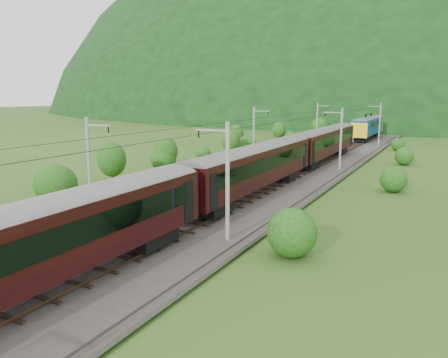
% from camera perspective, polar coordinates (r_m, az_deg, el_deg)
% --- Properties ---
extents(ground, '(600.00, 600.00, 0.00)m').
position_cam_1_polar(ground, '(33.30, -9.12, -6.68)').
color(ground, '#2E4A17').
rests_on(ground, ground).
extents(railbed, '(14.00, 220.00, 0.30)m').
position_cam_1_polar(railbed, '(41.35, -0.78, -2.82)').
color(railbed, '#38332D').
rests_on(railbed, ground).
extents(track_left, '(2.40, 220.00, 0.27)m').
position_cam_1_polar(track_left, '(42.47, -3.62, -2.16)').
color(track_left, brown).
rests_on(track_left, railbed).
extents(track_right, '(2.40, 220.00, 0.27)m').
position_cam_1_polar(track_right, '(40.23, 2.23, -2.90)').
color(track_right, brown).
rests_on(track_right, railbed).
extents(catenary_left, '(2.54, 192.28, 8.00)m').
position_cam_1_polar(catenary_left, '(62.85, 3.97, 5.94)').
color(catenary_left, gray).
rests_on(catenary_left, railbed).
extents(catenary_right, '(2.54, 192.28, 8.00)m').
position_cam_1_polar(catenary_right, '(58.97, 14.95, 5.26)').
color(catenary_right, gray).
rests_on(catenary_right, railbed).
extents(overhead_wires, '(4.83, 198.00, 0.03)m').
position_cam_1_polar(overhead_wires, '(40.26, -0.80, 6.83)').
color(overhead_wires, black).
rests_on(overhead_wires, ground).
extents(mountain_main, '(504.00, 360.00, 244.00)m').
position_cam_1_polar(mountain_main, '(286.04, 24.29, 8.07)').
color(mountain_main, black).
rests_on(mountain_main, ground).
extents(mountain_ridge, '(336.00, 280.00, 132.00)m').
position_cam_1_polar(mountain_ridge, '(353.93, 4.79, 9.38)').
color(mountain_ridge, black).
rests_on(mountain_ridge, ground).
extents(train, '(3.28, 132.93, 5.72)m').
position_cam_1_polar(train, '(42.30, 4.07, 2.56)').
color(train, black).
rests_on(train, ground).
extents(hazard_post_near, '(0.18, 0.18, 1.68)m').
position_cam_1_polar(hazard_post_near, '(58.82, 8.43, 2.21)').
color(hazard_post_near, red).
rests_on(hazard_post_near, railbed).
extents(hazard_post_far, '(0.17, 0.17, 1.62)m').
position_cam_1_polar(hazard_post_far, '(96.32, 16.51, 5.26)').
color(hazard_post_far, red).
rests_on(hazard_post_far, railbed).
extents(signal, '(0.27, 0.27, 2.48)m').
position_cam_1_polar(signal, '(73.13, 8.42, 4.41)').
color(signal, black).
rests_on(signal, railbed).
extents(vegetation_left, '(12.60, 147.87, 6.86)m').
position_cam_1_polar(vegetation_left, '(49.41, -15.82, 1.56)').
color(vegetation_left, '#144312').
rests_on(vegetation_left, ground).
extents(vegetation_right, '(6.50, 99.19, 2.82)m').
position_cam_1_polar(vegetation_right, '(34.63, 14.83, -4.10)').
color(vegetation_right, '#144312').
rests_on(vegetation_right, ground).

